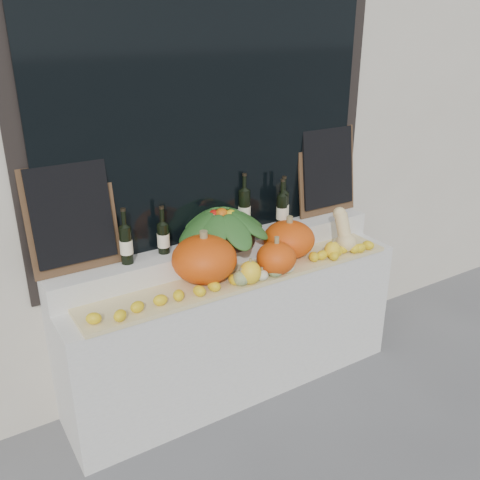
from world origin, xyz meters
The scene contains 18 objects.
storefront_facade centered at (0.00, 2.25, 2.25)m, with size 7.00×0.94×4.50m.
display_sill centered at (0.00, 1.52, 0.44)m, with size 2.30×0.55×0.88m, color silver.
rear_tier centered at (0.00, 1.68, 0.96)m, with size 2.30×0.25×0.16m, color silver.
straw_bedding centered at (0.00, 1.40, 0.89)m, with size 2.10×0.32×0.03m, color tan.
pumpkin_left centered at (-0.24, 1.46, 1.05)m, with size 0.40×0.40×0.28m, color #DF4D0B.
pumpkin_right centered at (0.40, 1.48, 1.03)m, with size 0.34×0.34×0.24m, color #DF4D0B.
pumpkin_center centered at (0.18, 1.32, 1.01)m, with size 0.25×0.25×0.20m, color #DF4D0B.
butternut_squash centered at (0.78, 1.37, 1.03)m, with size 0.14×0.21×0.29m.
decorative_gourds centered at (0.14, 1.29, 0.96)m, with size 0.83×0.15×0.17m.
lemon_heap centered at (0.00, 1.29, 0.94)m, with size 2.20×0.16×0.06m, color yellow, non-canonical shape.
produce_bowl centered at (-0.01, 1.66, 1.15)m, with size 0.65×0.65×0.23m.
wine_bottle_far_left centered at (-0.65, 1.67, 1.16)m, with size 0.08×0.08×0.34m.
wine_bottle_near_left centered at (-0.40, 1.69, 1.14)m, with size 0.08×0.08×0.30m.
wine_bottle_tall centered at (0.21, 1.74, 1.19)m, with size 0.08×0.08×0.40m.
wine_bottle_near_right centered at (0.50, 1.68, 1.16)m, with size 0.08×0.08×0.35m.
wine_bottle_far_right centered at (0.46, 1.66, 1.16)m, with size 0.08×0.08×0.34m.
chalkboard_left centered at (-0.92, 1.74, 1.36)m, with size 0.50×0.11×0.62m.
chalkboard_right centered at (0.92, 1.74, 1.36)m, with size 0.50×0.11×0.62m.
Camera 1 is at (-1.59, -1.12, 2.40)m, focal length 40.00 mm.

